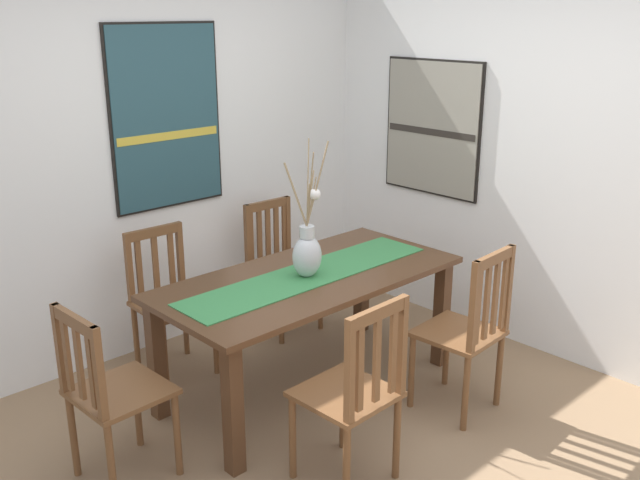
% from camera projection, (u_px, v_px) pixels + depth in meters
% --- Properties ---
extents(ground_plane, '(6.40, 6.40, 0.03)m').
position_uv_depth(ground_plane, '(345.00, 455.00, 3.72)').
color(ground_plane, '#8E7051').
extents(wall_back, '(6.40, 0.12, 2.70)m').
position_uv_depth(wall_back, '(143.00, 149.00, 4.58)').
color(wall_back, white).
rests_on(wall_back, ground_plane).
extents(wall_side, '(0.12, 6.40, 2.70)m').
position_uv_depth(wall_side, '(552.00, 152.00, 4.52)').
color(wall_side, white).
rests_on(wall_side, ground_plane).
extents(dining_table, '(1.82, 0.87, 0.74)m').
position_uv_depth(dining_table, '(309.00, 292.00, 4.16)').
color(dining_table, '#51331E').
rests_on(dining_table, ground_plane).
extents(table_runner, '(1.68, 0.36, 0.01)m').
position_uv_depth(table_runner, '(309.00, 274.00, 4.13)').
color(table_runner, '#388447').
rests_on(table_runner, dining_table).
extents(centerpiece_vase, '(0.19, 0.24, 0.80)m').
position_uv_depth(centerpiece_vase, '(307.00, 251.00, 4.05)').
color(centerpiece_vase, silver).
rests_on(centerpiece_vase, dining_table).
extents(chair_0, '(0.44, 0.44, 0.93)m').
position_uv_depth(chair_0, '(110.00, 392.00, 3.36)').
color(chair_0, brown).
rests_on(chair_0, ground_plane).
extents(chair_1, '(0.44, 0.44, 0.92)m').
position_uv_depth(chair_1, '(279.00, 262.00, 5.07)').
color(chair_1, brown).
rests_on(chair_1, ground_plane).
extents(chair_2, '(0.44, 0.44, 0.99)m').
position_uv_depth(chair_2, '(468.00, 329.00, 3.96)').
color(chair_2, brown).
rests_on(chair_2, ground_plane).
extents(chair_3, '(0.43, 0.43, 0.92)m').
position_uv_depth(chair_3, '(169.00, 299.00, 4.43)').
color(chair_3, brown).
rests_on(chair_3, ground_plane).
extents(chair_4, '(0.43, 0.43, 0.98)m').
position_uv_depth(chair_4, '(354.00, 392.00, 3.33)').
color(chair_4, brown).
rests_on(chair_4, ground_plane).
extents(painting_on_back_wall, '(0.80, 0.05, 1.18)m').
position_uv_depth(painting_on_back_wall, '(166.00, 117.00, 4.57)').
color(painting_on_back_wall, black).
extents(painting_on_side_wall, '(0.05, 0.83, 0.96)m').
position_uv_depth(painting_on_side_wall, '(433.00, 128.00, 5.08)').
color(painting_on_side_wall, black).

